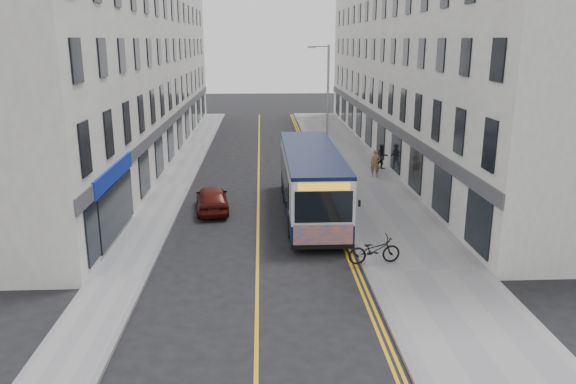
{
  "coord_description": "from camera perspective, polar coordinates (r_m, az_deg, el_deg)",
  "views": [
    {
      "loc": [
        0.22,
        -20.04,
        8.29
      ],
      "look_at": [
        1.38,
        4.48,
        1.6
      ],
      "focal_mm": 35.0,
      "sensor_mm": 36.0,
      "label": 1
    }
  ],
  "objects": [
    {
      "name": "pavement_east",
      "position": [
        33.63,
        7.7,
        0.94
      ],
      "size": [
        4.5,
        64.0,
        0.12
      ],
      "primitive_type": "cube",
      "color": "gray",
      "rests_on": "ground"
    },
    {
      "name": "pedestrian_far",
      "position": [
        36.88,
        9.53,
        3.56
      ],
      "size": [
        0.96,
        0.85,
        1.66
      ],
      "primitive_type": "imported",
      "rotation": [
        0.0,
        0.0,
        0.31
      ],
      "color": "#222227",
      "rests_on": "pavement_east"
    },
    {
      "name": "terrace_west",
      "position": [
        42.1,
        -15.74,
        12.26
      ],
      "size": [
        6.0,
        46.0,
        13.0
      ],
      "primitive_type": "cube",
      "color": "white",
      "rests_on": "ground"
    },
    {
      "name": "car_maroon",
      "position": [
        28.12,
        -7.71,
        -0.65
      ],
      "size": [
        2.01,
        4.02,
        1.31
      ],
      "primitive_type": "imported",
      "rotation": [
        0.0,
        0.0,
        3.26
      ],
      "color": "#490F0C",
      "rests_on": "ground"
    },
    {
      "name": "city_bus",
      "position": [
        27.04,
        2.36,
        1.25
      ],
      "size": [
        2.58,
        11.06,
        3.21
      ],
      "color": "black",
      "rests_on": "ground"
    },
    {
      "name": "pedestrian_near",
      "position": [
        34.77,
        8.87,
        2.88
      ],
      "size": [
        0.68,
        0.52,
        1.67
      ],
      "primitive_type": "imported",
      "rotation": [
        0.0,
        0.0,
        -0.21
      ],
      "color": "olive",
      "rests_on": "pavement_east"
    },
    {
      "name": "terrace_east",
      "position": [
        42.6,
        12.95,
        12.47
      ],
      "size": [
        6.0,
        46.0,
        13.0
      ],
      "primitive_type": "cube",
      "color": "white",
      "rests_on": "ground"
    },
    {
      "name": "car_white",
      "position": [
        40.47,
        1.0,
        4.44
      ],
      "size": [
        1.75,
        4.35,
        1.41
      ],
      "primitive_type": "imported",
      "rotation": [
        0.0,
        0.0,
        -0.06
      ],
      "color": "white",
      "rests_on": "ground"
    },
    {
      "name": "kerb_east",
      "position": [
        33.29,
        3.88,
        0.91
      ],
      "size": [
        0.18,
        64.0,
        0.13
      ],
      "primitive_type": "cube",
      "color": "slate",
      "rests_on": "ground"
    },
    {
      "name": "bicycle",
      "position": [
        21.43,
        8.76,
        -5.84
      ],
      "size": [
        2.08,
        0.96,
        1.05
      ],
      "primitive_type": "imported",
      "rotation": [
        0.0,
        0.0,
        1.7
      ],
      "color": "black",
      "rests_on": "pavement_east"
    },
    {
      "name": "kerb_west",
      "position": [
        33.35,
        -9.91,
        0.74
      ],
      "size": [
        0.18,
        64.0,
        0.13
      ],
      "primitive_type": "cube",
      "color": "slate",
      "rests_on": "ground"
    },
    {
      "name": "streetlamp",
      "position": [
        34.49,
        3.92,
        8.71
      ],
      "size": [
        1.32,
        0.18,
        8.0
      ],
      "color": "#9C9FA4",
      "rests_on": "ground"
    },
    {
      "name": "road_dbl_yellow_inner",
      "position": [
        33.26,
        3.11,
        0.8
      ],
      "size": [
        0.1,
        64.0,
        0.01
      ],
      "primitive_type": "cube",
      "color": "orange",
      "rests_on": "ground"
    },
    {
      "name": "pavement_west",
      "position": [
        33.49,
        -11.6,
        0.7
      ],
      "size": [
        2.0,
        64.0,
        0.12
      ],
      "primitive_type": "cube",
      "color": "gray",
      "rests_on": "ground"
    },
    {
      "name": "ground",
      "position": [
        21.69,
        -3.12,
        -7.25
      ],
      "size": [
        140.0,
        140.0,
        0.0
      ],
      "primitive_type": "plane",
      "color": "black",
      "rests_on": "ground"
    },
    {
      "name": "road_centre_line",
      "position": [
        33.09,
        -3.01,
        0.72
      ],
      "size": [
        0.12,
        64.0,
        0.01
      ],
      "primitive_type": "cube",
      "color": "orange",
      "rests_on": "ground"
    },
    {
      "name": "road_dbl_yellow_outer",
      "position": [
        33.28,
        3.45,
        0.8
      ],
      "size": [
        0.1,
        64.0,
        0.01
      ],
      "primitive_type": "cube",
      "color": "orange",
      "rests_on": "ground"
    }
  ]
}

